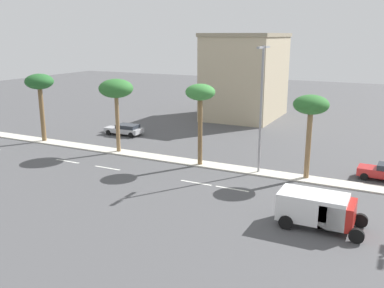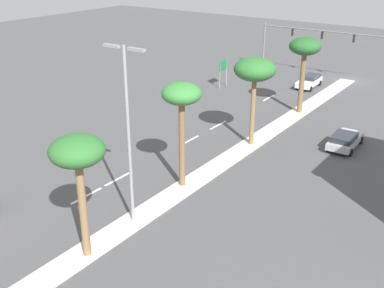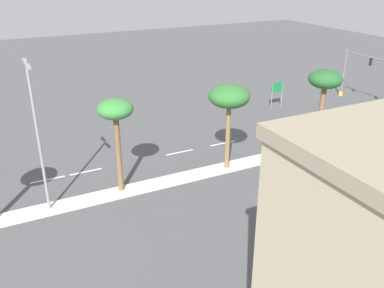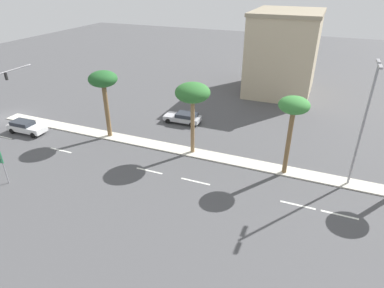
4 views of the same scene
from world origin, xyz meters
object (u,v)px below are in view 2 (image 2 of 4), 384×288
palm_tree_inboard (255,71)px  sedan_silver_inboard (345,140)px  palm_tree_near (77,155)px  directional_road_sign (223,68)px  palm_tree_leading (305,50)px  street_lamp_right (128,125)px  sedan_white_outboard (309,81)px  traffic_signal_gantry (294,42)px  palm_tree_far (182,99)px

palm_tree_inboard → sedan_silver_inboard: bearing=-149.6°
palm_tree_near → directional_road_sign: bearing=-70.6°
palm_tree_leading → palm_tree_near: (-0.22, 29.51, -0.42)m
palm_tree_inboard → street_lamp_right: 15.09m
sedan_white_outboard → palm_tree_leading: bearing=106.7°
directional_road_sign → palm_tree_inboard: size_ratio=0.43×
traffic_signal_gantry → street_lamp_right: (-7.39, 40.23, 2.20)m
traffic_signal_gantry → palm_tree_far: 35.45m
traffic_signal_gantry → palm_tree_near: palm_tree_near is taller
palm_tree_far → sedan_white_outboard: size_ratio=1.62×
sedan_silver_inboard → palm_tree_inboard: bearing=30.4°
palm_tree_far → sedan_white_outboard: palm_tree_far is taller
directional_road_sign → street_lamp_right: street_lamp_right is taller
palm_tree_inboard → sedan_white_outboard: (2.93, -19.99, -5.72)m
palm_tree_far → street_lamp_right: 5.59m
traffic_signal_gantry → sedan_silver_inboard: bearing=124.0°
palm_tree_leading → street_lamp_right: street_lamp_right is taller
palm_tree_far → palm_tree_near: bearing=93.4°
street_lamp_right → palm_tree_inboard: bearing=-90.3°
sedan_silver_inboard → sedan_white_outboard: size_ratio=1.00×
traffic_signal_gantry → palm_tree_inboard: bearing=106.5°
traffic_signal_gantry → sedan_silver_inboard: size_ratio=3.53×
palm_tree_inboard → palm_tree_near: 19.19m
palm_tree_near → sedan_white_outboard: 39.66m
directional_road_sign → palm_tree_leading: (-11.47, 3.71, 4.16)m
palm_tree_leading → sedan_silver_inboard: size_ratio=1.63×
sedan_silver_inboard → sedan_white_outboard: sedan_white_outboard is taller
traffic_signal_gantry → directional_road_sign: (4.03, 11.11, -1.86)m
directional_road_sign → palm_tree_far: size_ratio=0.43×
palm_tree_leading → palm_tree_inboard: size_ratio=1.01×
palm_tree_near → sedan_white_outboard: bearing=-85.4°
directional_road_sign → palm_tree_inboard: 18.60m
sedan_white_outboard → traffic_signal_gantry: bearing=-48.6°
traffic_signal_gantry → sedan_white_outboard: 7.69m
palm_tree_leading → street_lamp_right: bearing=89.9°
street_lamp_right → sedan_white_outboard: 35.64m
sedan_silver_inboard → sedan_white_outboard: bearing=-58.8°
traffic_signal_gantry → sedan_silver_inboard: 25.75m
palm_tree_leading → palm_tree_near: bearing=90.4°
palm_tree_far → sedan_white_outboard: 30.17m
traffic_signal_gantry → directional_road_sign: 11.97m
traffic_signal_gantry → palm_tree_far: bearing=101.6°
traffic_signal_gantry → palm_tree_far: palm_tree_far is taller
palm_tree_inboard → palm_tree_far: size_ratio=1.00×
palm_tree_inboard → directional_road_sign: bearing=-50.7°
palm_tree_near → street_lamp_right: size_ratio=0.65×
directional_road_sign → street_lamp_right: 31.54m
palm_tree_far → street_lamp_right: size_ratio=0.69×
palm_tree_inboard → traffic_signal_gantry: bearing=-73.5°
directional_road_sign → sedan_white_outboard: 10.56m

